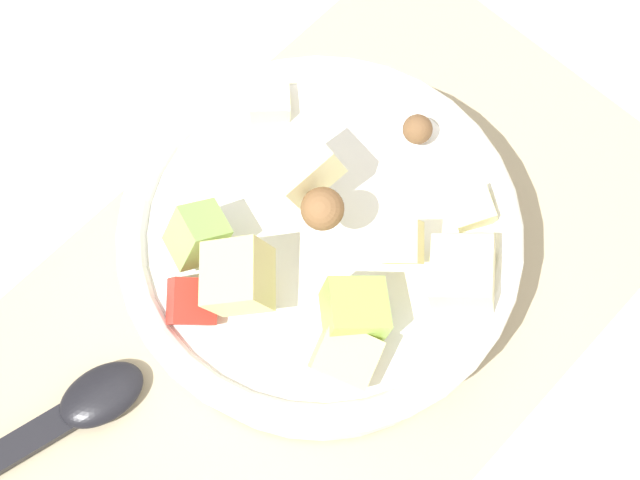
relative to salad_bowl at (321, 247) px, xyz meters
name	(u,v)px	position (x,y,z in m)	size (l,w,h in m)	color
ground_plane	(313,303)	(-0.02, -0.01, -0.05)	(2.40, 2.40, 0.00)	silver
placemat	(312,302)	(-0.02, -0.01, -0.05)	(0.52, 0.30, 0.01)	tan
salad_bowl	(321,247)	(0.00, 0.00, 0.00)	(0.25, 0.25, 0.13)	white
serving_spoon	(23,442)	(-0.21, 0.05, -0.04)	(0.24, 0.09, 0.01)	black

